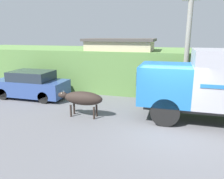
# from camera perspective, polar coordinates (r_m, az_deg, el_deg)

# --- Properties ---
(ground_plane) EXTENTS (60.00, 60.00, 0.00)m
(ground_plane) POSITION_cam_1_polar(r_m,az_deg,el_deg) (9.09, 14.60, -10.30)
(ground_plane) COLOR slate
(hillside_embankment) EXTENTS (32.00, 5.60, 2.68)m
(hillside_embankment) POSITION_cam_1_polar(r_m,az_deg,el_deg) (15.47, 15.59, 4.97)
(hillside_embankment) COLOR #608C47
(hillside_embankment) RESTS_ON ground_plane
(building_backdrop) EXTENTS (4.43, 2.70, 3.43)m
(building_backdrop) POSITION_cam_1_polar(r_m,az_deg,el_deg) (14.53, 2.12, 6.47)
(building_backdrop) COLOR #C6B793
(building_backdrop) RESTS_ON ground_plane
(brown_cow) EXTENTS (2.18, 0.63, 1.19)m
(brown_cow) POSITION_cam_1_polar(r_m,az_deg,el_deg) (10.02, -7.74, -2.32)
(brown_cow) COLOR #2D231E
(brown_cow) RESTS_ON ground_plane
(parked_suv) EXTENTS (4.31, 1.81, 1.61)m
(parked_suv) POSITION_cam_1_polar(r_m,az_deg,el_deg) (13.78, -20.41, 1.13)
(parked_suv) COLOR #334C8C
(parked_suv) RESTS_ON ground_plane
(pedestrian_on_hill) EXTENTS (0.42, 0.42, 1.76)m
(pedestrian_on_hill) POSITION_cam_1_polar(r_m,az_deg,el_deg) (12.62, 7.48, 1.67)
(pedestrian_on_hill) COLOR #38332D
(pedestrian_on_hill) RESTS_ON ground_plane
(utility_pole) EXTENTS (0.90, 0.26, 6.14)m
(utility_pole) POSITION_cam_1_polar(r_m,az_deg,el_deg) (12.36, 19.12, 11.03)
(utility_pole) COLOR gray
(utility_pole) RESTS_ON ground_plane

